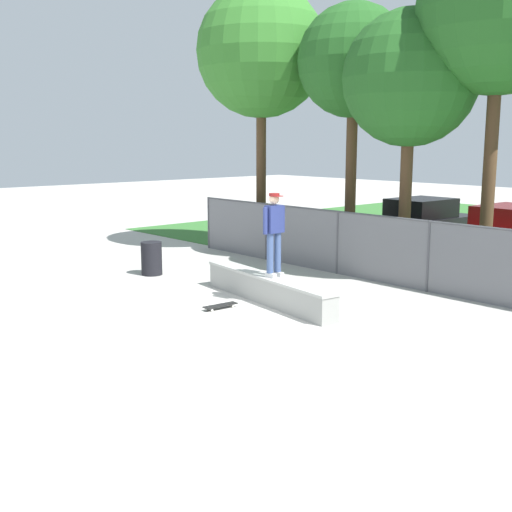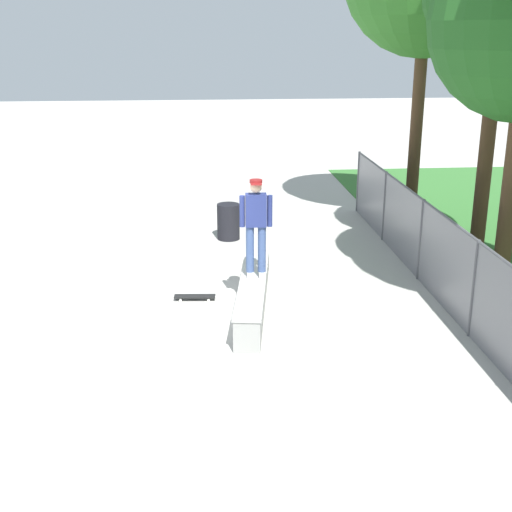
# 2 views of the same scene
# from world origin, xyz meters

# --- Properties ---
(ground_plane) EXTENTS (80.00, 80.00, 0.00)m
(ground_plane) POSITION_xyz_m (0.00, 0.00, 0.00)
(ground_plane) COLOR #ADAAA3
(concrete_ledge) EXTENTS (4.41, 1.08, 0.61)m
(concrete_ledge) POSITION_xyz_m (-0.37, 1.51, 0.31)
(concrete_ledge) COLOR #999993
(concrete_ledge) RESTS_ON ground
(skateboarder) EXTENTS (0.31, 0.60, 1.84)m
(skateboarder) POSITION_xyz_m (-0.18, 1.53, 1.65)
(skateboarder) COLOR beige
(skateboarder) RESTS_ON concrete_ledge
(skateboard) EXTENTS (0.26, 0.81, 0.09)m
(skateboard) POSITION_xyz_m (-0.64, 0.38, 0.07)
(skateboard) COLOR black
(skateboard) RESTS_ON ground
(chainlink_fence) EXTENTS (14.29, 0.07, 1.72)m
(chainlink_fence) POSITION_xyz_m (-0.00, 5.07, 0.94)
(chainlink_fence) COLOR #4C4C51
(chainlink_fence) RESTS_ON ground
(trash_bin) EXTENTS (0.56, 0.56, 0.90)m
(trash_bin) POSITION_xyz_m (-4.67, 1.24, 0.45)
(trash_bin) COLOR black
(trash_bin) RESTS_ON ground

